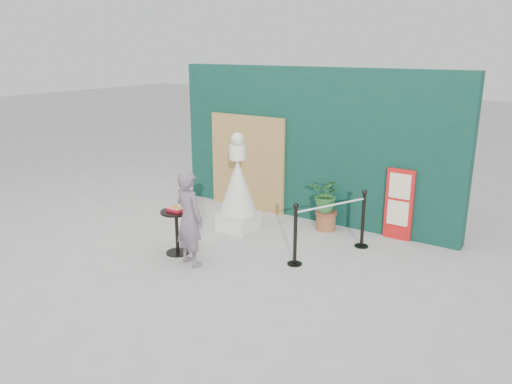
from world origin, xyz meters
The scene contains 10 objects.
ground centered at (0.00, 0.00, 0.00)m, with size 60.00×60.00×0.00m, color #ADAAA5.
back_wall centered at (0.00, 3.15, 1.50)m, with size 6.00×0.30×3.00m, color #0B332C.
bamboo_fence centered at (-1.40, 2.94, 1.00)m, with size 1.80×0.08×2.00m, color tan.
woman centered at (-0.48, 0.03, 0.77)m, with size 0.56×0.37×1.54m, color slate.
menu_board centered at (1.90, 2.95, 0.65)m, with size 0.50×0.07×1.30m.
statue centered at (-0.77, 1.73, 0.76)m, with size 0.73×0.73×1.87m.
cafe_table centered at (-0.95, 0.24, 0.50)m, with size 0.52×0.52×0.75m.
food_basket centered at (-0.95, 0.24, 0.79)m, with size 0.26×0.19×0.11m.
planter centered at (0.62, 2.66, 0.60)m, with size 0.61×0.53×1.04m.
stanchion_barrier centered at (1.22, 1.59, 0.49)m, with size 0.84×1.54×1.03m.
Camera 1 is at (4.52, -5.51, 3.36)m, focal length 35.00 mm.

